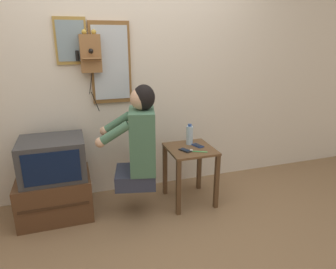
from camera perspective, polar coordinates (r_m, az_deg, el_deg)
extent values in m
plane|color=#846647|center=(2.62, -1.46, -19.90)|extent=(14.00, 14.00, 0.00)
cube|color=beige|center=(3.10, -7.34, 11.73)|extent=(6.80, 0.05, 2.55)
cube|color=brown|center=(2.94, 4.27, -2.76)|extent=(0.44, 0.47, 0.02)
cube|color=#523822|center=(2.82, 2.00, -10.14)|extent=(0.04, 0.04, 0.56)
cube|color=#523822|center=(2.96, 9.24, -8.90)|extent=(0.04, 0.04, 0.56)
cube|color=#523822|center=(3.17, -0.58, -6.76)|extent=(0.04, 0.04, 0.56)
cube|color=#523822|center=(3.30, 5.96, -5.84)|extent=(0.04, 0.04, 0.56)
cube|color=#2D3347|center=(2.83, -6.20, -8.01)|extent=(0.43, 0.43, 0.14)
cube|color=#426B51|center=(2.69, -4.92, -1.17)|extent=(0.30, 0.41, 0.57)
sphere|color=tan|center=(2.59, -5.15, 6.80)|extent=(0.19, 0.19, 0.19)
ellipsoid|color=black|center=(2.59, -4.62, 7.07)|extent=(0.23, 0.24, 0.22)
cylinder|color=#426B51|center=(2.51, -10.20, 0.18)|extent=(0.29, 0.14, 0.21)
cylinder|color=#426B51|center=(2.81, -9.69, 2.18)|extent=(0.29, 0.14, 0.21)
sphere|color=tan|center=(2.55, -12.78, -1.49)|extent=(0.09, 0.09, 0.09)
sphere|color=tan|center=(2.85, -12.00, 0.66)|extent=(0.09, 0.09, 0.09)
cube|color=#51331E|center=(3.05, -20.63, -10.84)|extent=(0.65, 0.50, 0.39)
cube|color=#392315|center=(2.82, -20.82, -12.92)|extent=(0.58, 0.01, 0.02)
cube|color=#38383A|center=(2.88, -21.07, -4.24)|extent=(0.56, 0.45, 0.36)
cube|color=#0C1938|center=(2.67, -21.24, -6.02)|extent=(0.46, 0.01, 0.28)
cube|color=olive|center=(2.96, -14.55, 14.71)|extent=(0.19, 0.11, 0.34)
cube|color=olive|center=(2.88, -14.35, 13.78)|extent=(0.17, 0.07, 0.03)
sphere|color=#B79338|center=(2.94, -15.70, 18.30)|extent=(0.05, 0.05, 0.05)
sphere|color=#B79338|center=(2.95, -13.98, 18.43)|extent=(0.05, 0.05, 0.05)
cone|color=black|center=(2.85, -14.43, 15.12)|extent=(0.04, 0.05, 0.04)
cylinder|color=black|center=(2.95, -16.89, 14.18)|extent=(0.03, 0.03, 0.09)
cylinder|color=black|center=(2.97, -14.48, 9.45)|extent=(0.04, 0.04, 0.22)
cylinder|color=black|center=(3.00, -13.68, 6.12)|extent=(0.07, 0.06, 0.19)
cube|color=olive|center=(2.99, -18.01, 16.59)|extent=(0.29, 0.02, 0.42)
cube|color=gray|center=(2.98, -18.00, 16.59)|extent=(0.25, 0.01, 0.36)
cube|color=brown|center=(3.02, -10.84, 13.22)|extent=(0.38, 0.03, 0.77)
cube|color=#B2BCC6|center=(3.01, -10.80, 13.19)|extent=(0.34, 0.01, 0.69)
cube|color=black|center=(2.86, 3.28, -3.03)|extent=(0.11, 0.14, 0.01)
cube|color=black|center=(2.86, 3.29, -2.91)|extent=(0.09, 0.11, 0.00)
cube|color=navy|center=(2.99, 5.68, -2.12)|extent=(0.10, 0.14, 0.01)
cube|color=black|center=(2.99, 5.69, -2.01)|extent=(0.08, 0.11, 0.00)
cylinder|color=#ADC6DB|center=(3.01, 4.13, -0.14)|extent=(0.07, 0.07, 0.19)
cylinder|color=#2D4C8C|center=(2.98, 4.18, 1.78)|extent=(0.04, 0.04, 0.02)
cylinder|color=#4CBF66|center=(2.84, 5.88, -3.26)|extent=(0.15, 0.08, 0.01)
cube|color=white|center=(2.84, 4.48, -2.98)|extent=(0.03, 0.02, 0.01)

